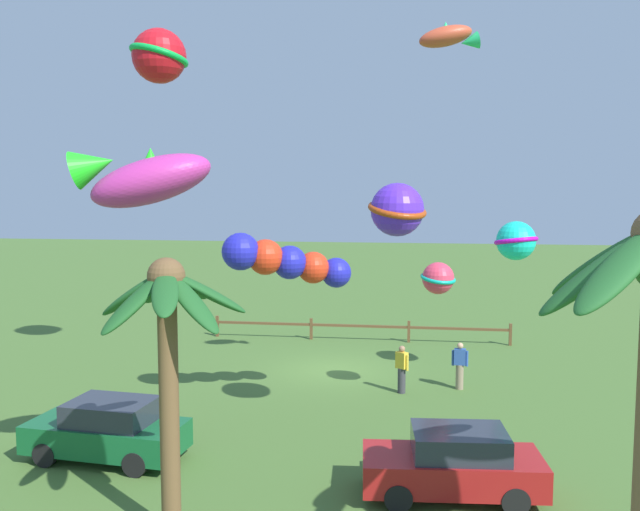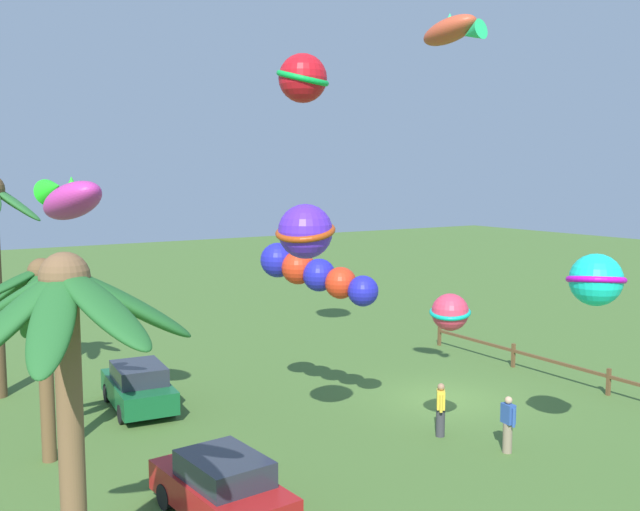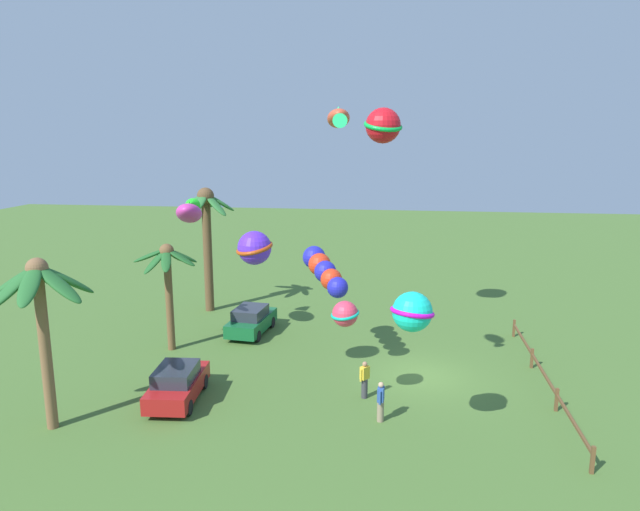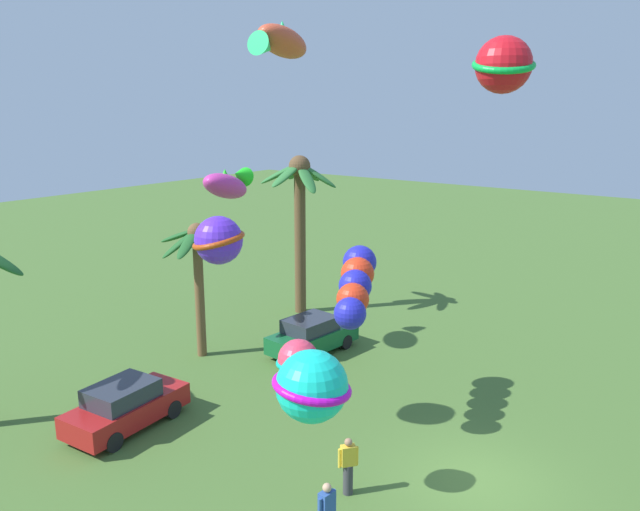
# 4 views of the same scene
# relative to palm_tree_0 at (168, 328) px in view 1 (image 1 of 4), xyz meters

# --- Properties ---
(ground_plane) EXTENTS (120.00, 120.00, 0.00)m
(ground_plane) POSITION_rel_palm_tree_0_xyz_m (-1.68, -12.53, -4.12)
(ground_plane) COLOR #476B2D
(palm_tree_0) EXTENTS (3.03, 3.21, 5.47)m
(palm_tree_0) POSITION_rel_palm_tree_0_xyz_m (0.00, 0.00, 0.00)
(palm_tree_0) COLOR brown
(palm_tree_0) RESTS_ON ground
(rail_fence) EXTENTS (13.14, 0.12, 0.95)m
(rail_fence) POSITION_rel_palm_tree_0_xyz_m (-2.20, -17.62, -3.51)
(rail_fence) COLOR brown
(rail_fence) RESTS_ON ground
(parked_car_0) EXTENTS (4.05, 2.09, 1.51)m
(parked_car_0) POSITION_rel_palm_tree_0_xyz_m (2.92, -3.41, -3.37)
(parked_car_0) COLOR #145B2D
(parked_car_0) RESTS_ON ground
(parked_car_1) EXTENTS (4.02, 2.00, 1.51)m
(parked_car_1) POSITION_rel_palm_tree_0_xyz_m (-5.52, -2.49, -3.37)
(parked_car_1) COLOR #A51919
(parked_car_1) RESTS_ON ground
(spectator_0) EXTENTS (0.45, 0.42, 1.59)m
(spectator_0) POSITION_rel_palm_tree_0_xyz_m (-4.22, -10.05, -3.30)
(spectator_0) COLOR #38383D
(spectator_0) RESTS_ON ground
(spectator_1) EXTENTS (0.55, 0.27, 1.59)m
(spectator_1) POSITION_rel_palm_tree_0_xyz_m (-6.15, -10.77, -3.30)
(spectator_1) COLOR gray
(spectator_1) RESTS_ON ground
(kite_fish_0) EXTENTS (1.96, 1.06, 0.91)m
(kite_fish_0) POSITION_rel_palm_tree_0_xyz_m (-5.52, -9.04, 7.13)
(kite_fish_0) COLOR #D24B2E
(kite_ball_1) EXTENTS (1.57, 1.57, 1.01)m
(kite_ball_1) POSITION_rel_palm_tree_0_xyz_m (-5.33, -9.31, -0.17)
(kite_ball_1) COLOR #EC3957
(kite_ball_2) EXTENTS (2.09, 2.09, 1.34)m
(kite_ball_2) POSITION_rel_palm_tree_0_xyz_m (-8.01, -11.78, 0.85)
(kite_ball_2) COLOR #15DEC5
(kite_ball_3) EXTENTS (2.69, 2.70, 1.82)m
(kite_ball_3) POSITION_rel_palm_tree_0_xyz_m (4.01, -10.35, 7.06)
(kite_ball_3) COLOR red
(kite_ball_4) EXTENTS (2.13, 2.12, 1.38)m
(kite_ball_4) POSITION_rel_palm_tree_0_xyz_m (-4.14, -5.50, 2.09)
(kite_ball_4) COLOR #5728D6
(kite_fish_5) EXTENTS (3.07, 1.80, 1.56)m
(kite_fish_5) POSITION_rel_palm_tree_0_xyz_m (0.82, -0.96, 2.85)
(kite_fish_5) COLOR #CA3397
(kite_tube_6) EXTENTS (3.69, 2.45, 1.78)m
(kite_tube_6) POSITION_rel_palm_tree_0_xyz_m (-0.69, -7.89, 0.46)
(kite_tube_6) COLOR #2123BD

